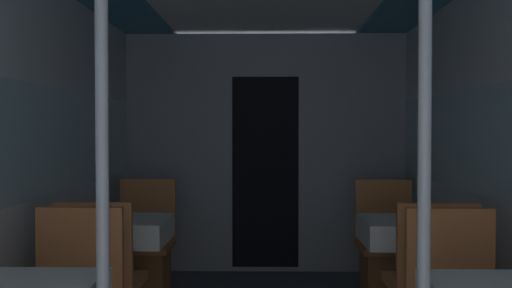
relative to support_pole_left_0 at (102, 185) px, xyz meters
name	(u,v)px	position (x,y,z in m)	size (l,w,h in m)	color
wall_left	(26,165)	(-0.73, 0.99, 0.02)	(0.05, 6.68, 2.30)	silver
wall_right	(505,165)	(2.01, 0.99, 0.02)	(0.05, 6.68, 2.30)	silver
bulkhead_far	(265,153)	(0.64, 3.27, -0.01)	(2.69, 0.09, 2.30)	gray
support_pole_left_0	(102,185)	(0.00, 0.00, 0.00)	(0.05, 0.05, 2.30)	silver
dining_table_left_1	(125,236)	(-0.35, 1.74, -0.53)	(0.60, 0.60, 0.74)	#4C4C51
chair_left_far_1	(143,263)	(-0.35, 2.32, -0.86)	(0.47, 0.47, 0.96)	#9C5B31
support_pole_right_0	(424,186)	(1.28, 0.00, 0.00)	(0.05, 0.05, 2.30)	silver
dining_table_right_1	(405,237)	(1.63, 1.74, -0.53)	(0.60, 0.60, 0.74)	#4C4C51
chair_right_far_1	(388,264)	(1.63, 2.32, -0.86)	(0.47, 0.47, 0.96)	#9C5B31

